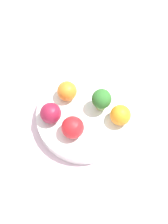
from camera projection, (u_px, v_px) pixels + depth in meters
name	position (u px, v px, depth m)	size (l,w,h in m)	color
ground_plane	(84.00, 124.00, 0.75)	(6.00, 6.00, 0.00)	gray
table_surface	(84.00, 122.00, 0.74)	(1.20, 1.20, 0.02)	silver
bowl	(84.00, 117.00, 0.72)	(0.22, 0.22, 0.03)	white
broccoli	(102.00, 99.00, 0.68)	(0.04, 0.04, 0.06)	#8CB76B
apple_red	(73.00, 127.00, 0.66)	(0.05, 0.05, 0.05)	red
apple_green	(51.00, 113.00, 0.68)	(0.05, 0.05, 0.05)	maroon
orange_front	(67.00, 91.00, 0.70)	(0.05, 0.05, 0.05)	orange
orange_back	(120.00, 115.00, 0.68)	(0.05, 0.05, 0.05)	orange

